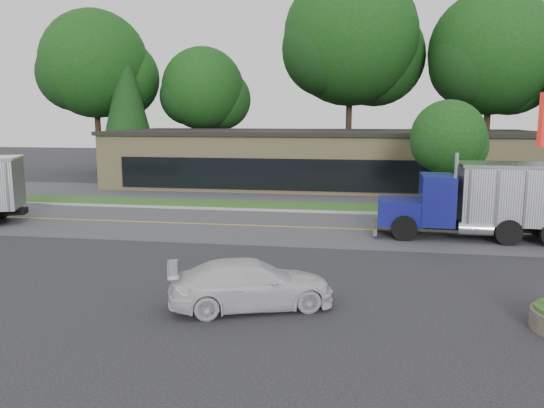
{
  "coord_description": "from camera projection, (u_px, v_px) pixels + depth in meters",
  "views": [
    {
      "loc": [
        5.13,
        -16.31,
        5.37
      ],
      "look_at": [
        1.59,
        5.01,
        1.8
      ],
      "focal_mm": 35.0,
      "sensor_mm": 36.0,
      "label": 1
    }
  ],
  "objects": [
    {
      "name": "evergreen_left",
      "position": [
        127.0,
        101.0,
        48.26
      ],
      "size": [
        5.43,
        5.43,
        12.35
      ],
      "color": "#382619",
      "rests_on": "ground"
    },
    {
      "name": "center_line",
      "position": [
        254.0,
        226.0,
        26.34
      ],
      "size": [
        60.0,
        0.12,
        0.01
      ],
      "primitive_type": "cube",
      "color": "gold",
      "rests_on": "ground"
    },
    {
      "name": "dump_truck_blue",
      "position": [
        489.0,
        199.0,
        23.3
      ],
      "size": [
        8.67,
        2.91,
        3.36
      ],
      "rotation": [
        0.0,
        0.0,
        3.11
      ],
      "color": "black",
      "rests_on": "ground"
    },
    {
      "name": "far_parking",
      "position": [
        285.0,
        194.0,
        37.04
      ],
      "size": [
        60.0,
        7.0,
        0.02
      ],
      "primitive_type": "cube",
      "color": "#525257",
      "rests_on": "ground"
    },
    {
      "name": "rally_car",
      "position": [
        251.0,
        284.0,
        15.04
      ],
      "size": [
        5.05,
        3.43,
        1.36
      ],
      "primitive_type": "imported",
      "rotation": [
        0.0,
        0.0,
        1.93
      ],
      "color": "silver",
      "rests_on": "ground"
    },
    {
      "name": "tree_verge",
      "position": [
        449.0,
        141.0,
        29.94
      ],
      "size": [
        4.44,
        4.18,
        6.33
      ],
      "color": "#382619",
      "rests_on": "ground"
    },
    {
      "name": "strip_mall",
      "position": [
        320.0,
        159.0,
        42.23
      ],
      "size": [
        32.0,
        12.0,
        4.0
      ],
      "primitive_type": "cube",
      "color": "tan",
      "rests_on": "ground"
    },
    {
      "name": "tree_far_a",
      "position": [
        97.0,
        69.0,
        50.46
      ],
      "size": [
        10.78,
        10.14,
        15.37
      ],
      "color": "#382619",
      "rests_on": "ground"
    },
    {
      "name": "tree_far_d",
      "position": [
        493.0,
        59.0,
        45.53
      ],
      "size": [
        11.3,
        10.64,
        16.12
      ],
      "color": "#382619",
      "rests_on": "ground"
    },
    {
      "name": "tree_far_c",
      "position": [
        353.0,
        45.0,
        48.21
      ],
      "size": [
        13.01,
        12.24,
        18.56
      ],
      "color": "#382619",
      "rests_on": "ground"
    },
    {
      "name": "ground",
      "position": [
        200.0,
        280.0,
        17.58
      ],
      "size": [
        140.0,
        140.0,
        0.0
      ],
      "primitive_type": "plane",
      "color": "#38383D",
      "rests_on": "ground"
    },
    {
      "name": "tree_far_b",
      "position": [
        204.0,
        93.0,
        51.12
      ],
      "size": [
        8.41,
        7.91,
        11.99
      ],
      "color": "#382619",
      "rests_on": "ground"
    },
    {
      "name": "curb",
      "position": [
        268.0,
        211.0,
        30.43
      ],
      "size": [
        60.0,
        0.3,
        0.12
      ],
      "primitive_type": "cube",
      "color": "#9E9E99",
      "rests_on": "ground"
    },
    {
      "name": "grass_verge",
      "position": [
        273.0,
        206.0,
        32.18
      ],
      "size": [
        60.0,
        3.4,
        0.03
      ],
      "primitive_type": "cube",
      "color": "#2D5C1F",
      "rests_on": "ground"
    },
    {
      "name": "road",
      "position": [
        254.0,
        226.0,
        26.34
      ],
      "size": [
        60.0,
        8.0,
        0.02
      ],
      "primitive_type": "cube",
      "color": "#525257",
      "rests_on": "ground"
    }
  ]
}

